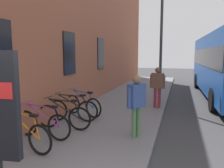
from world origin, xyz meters
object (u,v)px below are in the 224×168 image
object	(u,v)px
bicycle_beside_lamp	(64,117)
pedestrian_by_facade	(136,100)
street_lamp	(161,36)
bicycle_leaning_wall	(73,110)
bicycle_far_end	(43,124)
bicycle_under_window	(83,105)
pedestrian_near_bus	(157,83)
bicycle_mid_rack	(23,135)

from	to	relation	value
bicycle_beside_lamp	pedestrian_by_facade	xyz separation A→B (m)	(-0.01, -2.22, 0.65)
pedestrian_by_facade	street_lamp	xyz separation A→B (m)	(4.51, -0.23, 2.01)
bicycle_leaning_wall	street_lamp	bearing A→B (deg)	-34.58
bicycle_beside_lamp	bicycle_far_end	bearing A→B (deg)	168.69
bicycle_under_window	pedestrian_by_facade	bearing A→B (deg)	-124.40
bicycle_far_end	bicycle_beside_lamp	size ratio (longest dim) A/B	1.00
bicycle_leaning_wall	bicycle_far_end	bearing A→B (deg)	178.06
bicycle_far_end	street_lamp	xyz separation A→B (m)	(5.34, -2.61, 2.66)
pedestrian_near_bus	bicycle_beside_lamp	bearing A→B (deg)	146.13
bicycle_beside_lamp	pedestrian_by_facade	world-z (taller)	pedestrian_by_facade
bicycle_far_end	pedestrian_near_bus	size ratio (longest dim) A/B	1.04
bicycle_leaning_wall	bicycle_beside_lamp	bearing A→B (deg)	-172.13
bicycle_far_end	street_lamp	bearing A→B (deg)	-26.04
bicycle_under_window	street_lamp	distance (m)	4.70
bicycle_beside_lamp	street_lamp	xyz separation A→B (m)	(4.51, -2.44, 2.66)
bicycle_leaning_wall	pedestrian_near_bus	xyz separation A→B (m)	(2.80, -2.53, 0.65)
bicycle_far_end	pedestrian_near_bus	xyz separation A→B (m)	(4.44, -2.59, 0.65)
bicycle_mid_rack	pedestrian_by_facade	bearing A→B (deg)	-55.24
bicycle_beside_lamp	street_lamp	distance (m)	5.77
bicycle_beside_lamp	pedestrian_near_bus	size ratio (longest dim) A/B	1.04
bicycle_leaning_wall	bicycle_under_window	size ratio (longest dim) A/B	1.04
bicycle_far_end	pedestrian_near_bus	world-z (taller)	pedestrian_near_bus
bicycle_far_end	pedestrian_by_facade	xyz separation A→B (m)	(0.82, -2.38, 0.65)
bicycle_under_window	pedestrian_near_bus	xyz separation A→B (m)	(2.05, -2.48, 0.65)
bicycle_leaning_wall	pedestrian_near_bus	world-z (taller)	pedestrian_near_bus
bicycle_mid_rack	bicycle_far_end	size ratio (longest dim) A/B	0.99
bicycle_far_end	street_lamp	distance (m)	6.51
bicycle_beside_lamp	street_lamp	bearing A→B (deg)	-28.46
bicycle_beside_lamp	pedestrian_near_bus	xyz separation A→B (m)	(3.60, -2.42, 0.65)
bicycle_beside_lamp	bicycle_leaning_wall	size ratio (longest dim) A/B	1.01
bicycle_mid_rack	street_lamp	distance (m)	7.18
bicycle_mid_rack	street_lamp	xyz separation A→B (m)	(6.15, -2.58, 2.66)
bicycle_far_end	street_lamp	size ratio (longest dim) A/B	0.34
pedestrian_near_bus	street_lamp	xyz separation A→B (m)	(0.90, -0.02, 2.01)
pedestrian_near_bus	bicycle_under_window	bearing A→B (deg)	129.56
bicycle_mid_rack	bicycle_under_window	world-z (taller)	same
pedestrian_near_bus	street_lamp	world-z (taller)	street_lamp
bicycle_under_window	street_lamp	world-z (taller)	street_lamp
street_lamp	bicycle_under_window	bearing A→B (deg)	139.67
bicycle_beside_lamp	bicycle_leaning_wall	bearing A→B (deg)	7.87
bicycle_beside_lamp	pedestrian_by_facade	distance (m)	2.31
bicycle_mid_rack	bicycle_leaning_wall	bearing A→B (deg)	-0.65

